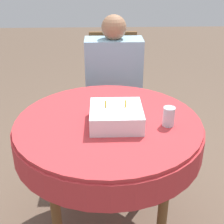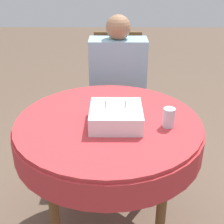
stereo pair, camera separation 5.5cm
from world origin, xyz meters
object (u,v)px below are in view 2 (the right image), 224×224
at_px(chair, 118,95).
at_px(person, 118,79).
at_px(drinking_glass, 169,117).
at_px(birthday_cake, 116,116).

relative_size(chair, person, 0.86).
bearing_deg(chair, drinking_glass, -75.23).
bearing_deg(person, drinking_glass, -73.53).
xyz_separation_m(birthday_cake, drinking_glass, (0.26, -0.02, 0.00)).
bearing_deg(person, chair, 90.00).
relative_size(birthday_cake, drinking_glass, 2.66).
relative_size(person, drinking_glass, 11.92).
bearing_deg(chair, birthday_cake, -91.27).
height_order(person, drinking_glass, person).
distance_m(chair, drinking_glass, 0.99).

